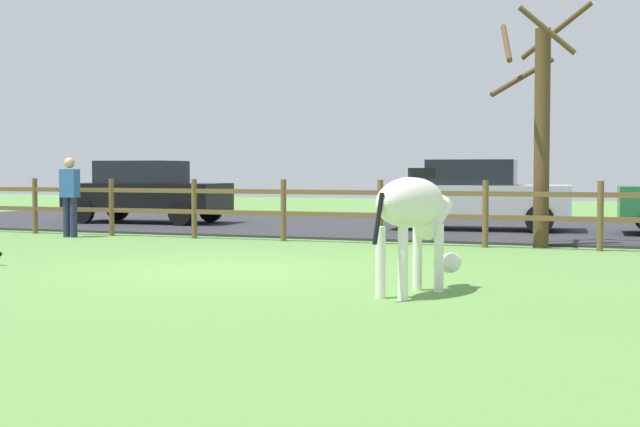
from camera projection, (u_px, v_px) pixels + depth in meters
The scene contains 8 objects.
ground_plane at pixel (219, 271), 12.36m from camera, with size 60.00×60.00×0.00m, color #5B8C42.
parking_asphalt at pixel (403, 228), 21.03m from camera, with size 28.00×7.40×0.05m, color #2D2D33.
paddock_fence at pixel (331, 207), 17.07m from camera, with size 21.70×0.11×1.20m.
bare_tree at pixel (540, 124), 15.95m from camera, with size 1.77×1.77×4.40m.
zebra at pixel (414, 212), 9.98m from camera, with size 0.79×1.90×1.41m.
parked_car_silver at pixel (477, 194), 20.03m from camera, with size 4.15×2.20×1.56m.
parked_car_black at pixel (146, 191), 22.63m from camera, with size 4.09×2.07×1.56m.
visitor_near_fence at pixel (70, 193), 18.43m from camera, with size 0.36×0.22×1.64m.
Camera 1 is at (5.72, -10.99, 1.40)m, focal length 50.44 mm.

